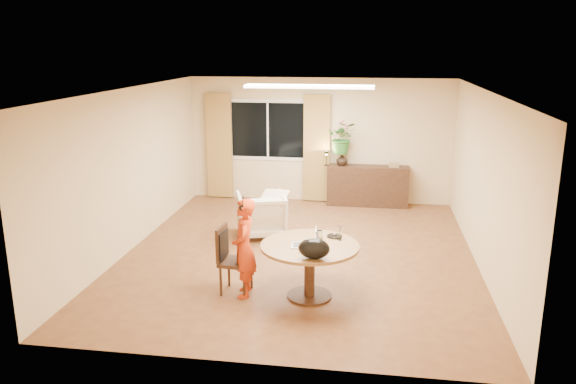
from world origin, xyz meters
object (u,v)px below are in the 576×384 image
object	(u,v)px
dining_chair	(236,260)
sideboard	(368,186)
dining_table	(310,256)
armchair	(261,215)
child	(244,248)

from	to	relation	value
dining_chair	sideboard	distance (m)	4.86
dining_table	armchair	size ratio (longest dim) A/B	1.55
dining_table	child	size ratio (longest dim) A/B	0.97
dining_table	child	distance (m)	0.87
dining_chair	armchair	bearing A→B (deg)	98.02
dining_table	armchair	xyz separation A→B (m)	(-1.11, 2.35, -0.20)
dining_table	dining_chair	bearing A→B (deg)	-179.96
armchair	child	bearing A→B (deg)	77.79
sideboard	armchair	bearing A→B (deg)	-129.33
child	armchair	size ratio (longest dim) A/B	1.59
child	sideboard	distance (m)	4.88
dining_table	sideboard	distance (m)	4.62
dining_table	dining_chair	world-z (taller)	dining_chair
armchair	dining_table	bearing A→B (deg)	97.20
sideboard	dining_chair	bearing A→B (deg)	-110.34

